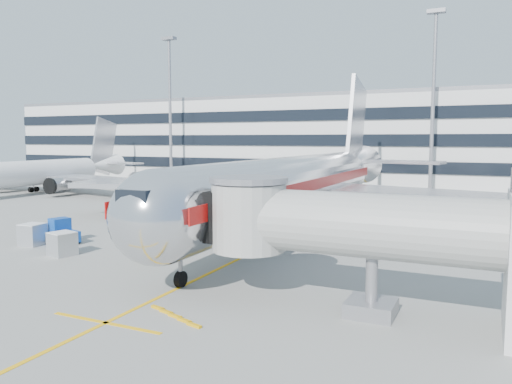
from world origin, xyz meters
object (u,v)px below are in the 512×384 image
at_px(belt_loader, 211,232).
at_px(cargo_container_left, 32,234).
at_px(cargo_container_front, 62,244).
at_px(ramp_worker, 144,247).
at_px(cargo_container_right, 136,223).
at_px(baggage_tug, 62,233).
at_px(main_jet, 302,183).

relative_size(belt_loader, cargo_container_left, 2.52).
bearing_deg(cargo_container_front, belt_loader, 55.47).
relative_size(belt_loader, ramp_worker, 2.07).
xyz_separation_m(cargo_container_right, ramp_worker, (7.07, -8.04, 0.13)).
xyz_separation_m(baggage_tug, ramp_worker, (9.65, -2.27, 0.18)).
xyz_separation_m(cargo_container_right, cargo_container_front, (0.59, -8.85, -0.07)).
bearing_deg(main_jet, cargo_container_left, -137.23).
bearing_deg(ramp_worker, main_jet, 23.74).
bearing_deg(cargo_container_left, cargo_container_front, -18.48).
distance_m(main_jet, belt_loader, 9.77).
xyz_separation_m(cargo_container_left, cargo_container_right, (4.17, 7.26, 0.06)).
bearing_deg(main_jet, baggage_tug, -137.28).
bearing_deg(baggage_tug, cargo_container_front, -44.13).
distance_m(main_jet, cargo_container_front, 20.84).
relative_size(cargo_container_left, ramp_worker, 0.82).
height_order(cargo_container_left, cargo_container_front, cargo_container_left).
distance_m(cargo_container_front, ramp_worker, 6.54).
distance_m(cargo_container_right, ramp_worker, 10.70).
bearing_deg(baggage_tug, cargo_container_left, -136.75).
bearing_deg(main_jet, ramp_worker, -108.21).
relative_size(baggage_tug, ramp_worker, 1.42).
bearing_deg(main_jet, cargo_container_front, -124.90).
bearing_deg(cargo_container_left, main_jet, 42.77).
height_order(cargo_container_right, cargo_container_front, cargo_container_right).
distance_m(cargo_container_left, cargo_container_front, 5.01).
bearing_deg(main_jet, belt_loader, -125.36).
xyz_separation_m(belt_loader, baggage_tug, (-9.69, -6.40, 0.29)).
distance_m(belt_loader, ramp_worker, 8.68).
xyz_separation_m(main_jet, ramp_worker, (-5.28, -16.05, -3.20)).
bearing_deg(belt_loader, cargo_container_right, -174.95).
bearing_deg(baggage_tug, belt_loader, 33.44).
height_order(main_jet, cargo_container_right, main_jet).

